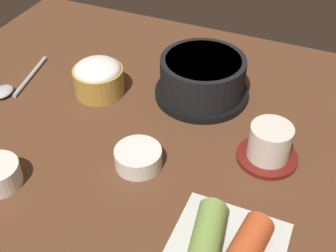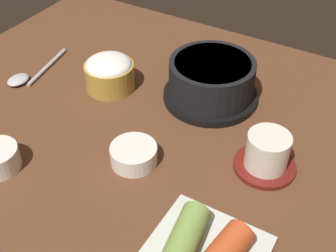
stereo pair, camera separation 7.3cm
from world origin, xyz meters
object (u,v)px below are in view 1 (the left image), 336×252
Objects in this scene: tea_cup_with_saucer at (270,144)px; spoon at (11,87)px; banchan_cup_center at (137,157)px; kimchi_plate at (226,245)px; rice_bowl at (98,77)px; stone_pot at (202,78)px.

tea_cup_with_saucer is 0.61× the size of spoon.
tea_cup_with_saucer is 20.95cm from banchan_cup_center.
banchan_cup_center is at bearing -152.93° from tea_cup_with_saucer.
kimchi_plate is at bearing -21.23° from spoon.
spoon is (-16.18, -6.05, -2.81)cm from rice_bowl.
tea_cup_with_saucer is 50.12cm from spoon.
tea_cup_with_saucer is at bearing 0.83° from spoon.
banchan_cup_center is (15.26, -14.83, -1.78)cm from rice_bowl.
rice_bowl reaches higher than banchan_cup_center.
rice_bowl is (-18.39, -6.55, -0.62)cm from stone_pot.
tea_cup_with_saucer is at bearing -37.45° from stone_pot.
stone_pot reaches higher than tea_cup_with_saucer.
kimchi_plate is (33.01, -25.16, -1.56)cm from rice_bowl.
spoon is at bearing -159.51° from rice_bowl.
banchan_cup_center is 0.46× the size of spoon.
tea_cup_with_saucer is (15.49, -11.87, -1.03)cm from stone_pot.
banchan_cup_center is at bearing -15.60° from spoon.
stone_pot is at bearing 142.55° from tea_cup_with_saucer.
tea_cup_with_saucer is at bearing 87.49° from kimchi_plate.
kimchi_plate is at bearing -92.51° from tea_cup_with_saucer.
spoon is (-31.45, 8.78, -1.03)cm from banchan_cup_center.
kimchi_plate is (-0.87, -19.84, -1.16)cm from tea_cup_with_saucer.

